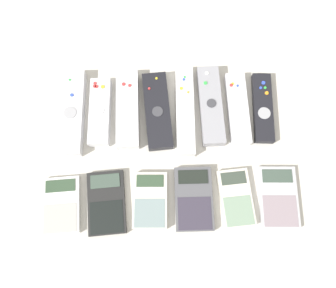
{
  "coord_description": "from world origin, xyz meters",
  "views": [
    {
      "loc": [
        -0.01,
        -0.17,
        0.73
      ],
      "look_at": [
        0.0,
        0.04,
        0.01
      ],
      "focal_mm": 35.0,
      "sensor_mm": 36.0,
      "label": 1
    }
  ],
  "objects_px": {
    "remote_5": "(211,106)",
    "calculator_4": "(236,198)",
    "remote_4": "(185,111)",
    "calculator_0": "(61,205)",
    "remote_3": "(157,111)",
    "calculator_2": "(150,200)",
    "remote_6": "(238,109)",
    "remote_7": "(263,108)",
    "calculator_5": "(278,197)",
    "remote_2": "(128,109)",
    "remote_0": "(72,113)",
    "calculator_3": "(194,199)",
    "remote_1": "(100,112)",
    "calculator_1": "(106,203)"
  },
  "relations": [
    {
      "from": "calculator_0",
      "to": "calculator_3",
      "type": "xyz_separation_m",
      "value": [
        0.29,
        0.0,
        0.0
      ]
    },
    {
      "from": "remote_6",
      "to": "calculator_4",
      "type": "relative_size",
      "value": 1.35
    },
    {
      "from": "remote_6",
      "to": "remote_7",
      "type": "relative_size",
      "value": 1.01
    },
    {
      "from": "remote_4",
      "to": "calculator_0",
      "type": "height_order",
      "value": "remote_4"
    },
    {
      "from": "remote_5",
      "to": "remote_4",
      "type": "bearing_deg",
      "value": -171.24
    },
    {
      "from": "calculator_0",
      "to": "calculator_5",
      "type": "xyz_separation_m",
      "value": [
        0.48,
        -0.0,
        -0.0
      ]
    },
    {
      "from": "remote_6",
      "to": "calculator_1",
      "type": "distance_m",
      "value": 0.37
    },
    {
      "from": "remote_1",
      "to": "remote_0",
      "type": "bearing_deg",
      "value": -179.98
    },
    {
      "from": "remote_2",
      "to": "calculator_4",
      "type": "xyz_separation_m",
      "value": [
        0.24,
        -0.22,
        -0.01
      ]
    },
    {
      "from": "remote_0",
      "to": "remote_7",
      "type": "distance_m",
      "value": 0.45
    },
    {
      "from": "remote_4",
      "to": "remote_6",
      "type": "xyz_separation_m",
      "value": [
        0.13,
        0.0,
        -0.0
      ]
    },
    {
      "from": "calculator_2",
      "to": "calculator_3",
      "type": "bearing_deg",
      "value": 1.92
    },
    {
      "from": "remote_0",
      "to": "remote_5",
      "type": "relative_size",
      "value": 1.07
    },
    {
      "from": "remote_2",
      "to": "remote_7",
      "type": "xyz_separation_m",
      "value": [
        0.32,
        -0.01,
        -0.0
      ]
    },
    {
      "from": "remote_3",
      "to": "remote_0",
      "type": "bearing_deg",
      "value": 175.65
    },
    {
      "from": "remote_2",
      "to": "remote_3",
      "type": "distance_m",
      "value": 0.07
    },
    {
      "from": "remote_4",
      "to": "calculator_1",
      "type": "distance_m",
      "value": 0.28
    },
    {
      "from": "remote_6",
      "to": "calculator_5",
      "type": "xyz_separation_m",
      "value": [
        0.07,
        -0.21,
        -0.0
      ]
    },
    {
      "from": "remote_7",
      "to": "calculator_0",
      "type": "xyz_separation_m",
      "value": [
        -0.47,
        -0.21,
        -0.0
      ]
    },
    {
      "from": "remote_4",
      "to": "calculator_1",
      "type": "bearing_deg",
      "value": -129.9
    },
    {
      "from": "remote_2",
      "to": "remote_6",
      "type": "relative_size",
      "value": 1.08
    },
    {
      "from": "remote_5",
      "to": "calculator_4",
      "type": "height_order",
      "value": "remote_5"
    },
    {
      "from": "calculator_3",
      "to": "calculator_5",
      "type": "xyz_separation_m",
      "value": [
        0.19,
        -0.0,
        -0.0
      ]
    },
    {
      "from": "remote_3",
      "to": "remote_7",
      "type": "bearing_deg",
      "value": -3.87
    },
    {
      "from": "remote_3",
      "to": "calculator_2",
      "type": "bearing_deg",
      "value": -99.84
    },
    {
      "from": "remote_7",
      "to": "calculator_2",
      "type": "height_order",
      "value": "same"
    },
    {
      "from": "remote_4",
      "to": "calculator_4",
      "type": "relative_size",
      "value": 1.68
    },
    {
      "from": "calculator_5",
      "to": "calculator_0",
      "type": "bearing_deg",
      "value": -177.66
    },
    {
      "from": "remote_0",
      "to": "remote_2",
      "type": "height_order",
      "value": "same"
    },
    {
      "from": "remote_2",
      "to": "calculator_2",
      "type": "height_order",
      "value": "remote_2"
    },
    {
      "from": "calculator_0",
      "to": "calculator_4",
      "type": "xyz_separation_m",
      "value": [
        0.39,
        0.0,
        0.0
      ]
    },
    {
      "from": "remote_1",
      "to": "remote_6",
      "type": "bearing_deg",
      "value": 0.91
    },
    {
      "from": "calculator_5",
      "to": "calculator_3",
      "type": "bearing_deg",
      "value": -178.46
    },
    {
      "from": "remote_0",
      "to": "calculator_0",
      "type": "bearing_deg",
      "value": -93.19
    },
    {
      "from": "remote_4",
      "to": "calculator_0",
      "type": "relative_size",
      "value": 1.73
    },
    {
      "from": "calculator_1",
      "to": "calculator_2",
      "type": "distance_m",
      "value": 0.1
    },
    {
      "from": "remote_6",
      "to": "remote_7",
      "type": "height_order",
      "value": "remote_6"
    },
    {
      "from": "remote_6",
      "to": "remote_5",
      "type": "bearing_deg",
      "value": 171.76
    },
    {
      "from": "remote_5",
      "to": "remote_3",
      "type": "bearing_deg",
      "value": -177.55
    },
    {
      "from": "remote_0",
      "to": "remote_4",
      "type": "xyz_separation_m",
      "value": [
        0.27,
        -0.01,
        -0.0
      ]
    },
    {
      "from": "remote_5",
      "to": "calculator_1",
      "type": "bearing_deg",
      "value": -139.27
    },
    {
      "from": "remote_1",
      "to": "remote_3",
      "type": "height_order",
      "value": "remote_1"
    },
    {
      "from": "remote_7",
      "to": "remote_5",
      "type": "bearing_deg",
      "value": 179.85
    },
    {
      "from": "remote_6",
      "to": "remote_0",
      "type": "bearing_deg",
      "value": 179.16
    },
    {
      "from": "remote_2",
      "to": "remote_6",
      "type": "bearing_deg",
      "value": -1.74
    },
    {
      "from": "remote_1",
      "to": "calculator_0",
      "type": "xyz_separation_m",
      "value": [
        -0.08,
        -0.21,
        -0.01
      ]
    },
    {
      "from": "calculator_2",
      "to": "calculator_4",
      "type": "bearing_deg",
      "value": 1.63
    },
    {
      "from": "remote_3",
      "to": "calculator_3",
      "type": "relative_size",
      "value": 1.37
    },
    {
      "from": "remote_2",
      "to": "remote_5",
      "type": "relative_size",
      "value": 0.98
    },
    {
      "from": "remote_2",
      "to": "remote_0",
      "type": "bearing_deg",
      "value": -178.55
    }
  ]
}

